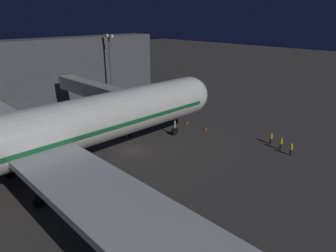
# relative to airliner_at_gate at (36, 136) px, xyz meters

# --- Properties ---
(ground_plane) EXTENTS (320.00, 320.00, 0.00)m
(ground_plane) POSITION_rel_airliner_at_gate_xyz_m (0.00, -13.19, -6.05)
(ground_plane) COLOR #383533
(airliner_at_gate) EXTENTS (52.82, 58.22, 19.01)m
(airliner_at_gate) POSITION_rel_airliner_at_gate_xyz_m (0.00, 0.00, 0.00)
(airliner_at_gate) COLOR silver
(airliner_at_gate) RESTS_ON ground_plane
(jet_bridge) EXTENTS (22.72, 3.40, 7.68)m
(jet_bridge) POSITION_rel_airliner_at_gate_xyz_m (12.15, -16.21, 0.09)
(jet_bridge) COLOR #9E9E99
(jet_bridge) RESTS_ON ground_plane
(apron_floodlight_mast) EXTENTS (2.90, 0.50, 14.81)m
(apron_floodlight_mast) POSITION_rel_airliner_at_gate_xyz_m (25.50, -27.50, 2.73)
(apron_floodlight_mast) COLOR #59595E
(apron_floodlight_mast) RESTS_ON ground_plane
(ground_crew_by_belt_loader) EXTENTS (0.40, 0.40, 1.74)m
(ground_crew_by_belt_loader) POSITION_rel_airliner_at_gate_xyz_m (-13.03, -30.07, -5.09)
(ground_crew_by_belt_loader) COLOR black
(ground_crew_by_belt_loader) RESTS_ON ground_plane
(ground_crew_marshaller_fwd) EXTENTS (0.40, 0.40, 1.87)m
(ground_crew_marshaller_fwd) POSITION_rel_airliner_at_gate_xyz_m (-15.08, -29.14, -5.02)
(ground_crew_marshaller_fwd) COLOR black
(ground_crew_marshaller_fwd) RESTS_ON ground_plane
(ground_crew_under_port_wing) EXTENTS (0.40, 0.40, 1.81)m
(ground_crew_under_port_wing) POSITION_rel_airliner_at_gate_xyz_m (-17.01, -28.30, -5.05)
(ground_crew_under_port_wing) COLOR black
(ground_crew_under_port_wing) RESTS_ON ground_plane
(traffic_cone_nose_port) EXTENTS (0.36, 0.36, 0.55)m
(traffic_cone_nose_port) POSITION_rel_airliner_at_gate_xyz_m (-2.20, -27.67, -5.77)
(traffic_cone_nose_port) COLOR orange
(traffic_cone_nose_port) RESTS_ON ground_plane
(traffic_cone_nose_starboard) EXTENTS (0.36, 0.36, 0.55)m
(traffic_cone_nose_starboard) POSITION_rel_airliner_at_gate_xyz_m (2.20, -27.67, -5.77)
(traffic_cone_nose_starboard) COLOR orange
(traffic_cone_nose_starboard) RESTS_ON ground_plane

